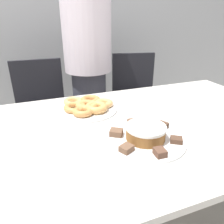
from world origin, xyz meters
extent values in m
cube|color=#A8AAAD|center=(0.00, 1.60, 1.30)|extent=(8.00, 0.05, 2.60)
cube|color=silver|center=(0.00, 0.00, 0.71)|extent=(1.96, 0.99, 0.03)
cylinder|color=silver|center=(0.92, 0.44, 0.35)|extent=(0.06, 0.06, 0.70)
cylinder|color=#383842|center=(0.12, 0.91, 0.39)|extent=(0.29, 0.29, 0.78)
cylinder|color=silver|center=(0.12, 0.91, 1.09)|extent=(0.38, 0.38, 0.62)
cylinder|color=black|center=(-0.30, 0.80, 0.01)|extent=(0.44, 0.44, 0.01)
cylinder|color=#262626|center=(-0.30, 0.80, 0.22)|extent=(0.06, 0.06, 0.41)
cube|color=black|center=(-0.30, 0.80, 0.44)|extent=(0.45, 0.45, 0.04)
cube|color=black|center=(-0.29, 1.00, 0.67)|extent=(0.40, 0.04, 0.42)
cylinder|color=black|center=(0.53, 0.80, 0.01)|extent=(0.44, 0.44, 0.01)
cylinder|color=#262626|center=(0.53, 0.80, 0.22)|extent=(0.06, 0.06, 0.41)
cube|color=black|center=(0.53, 0.80, 0.44)|extent=(0.52, 0.52, 0.04)
cube|color=black|center=(0.57, 1.00, 0.67)|extent=(0.39, 0.11, 0.42)
cylinder|color=white|center=(0.08, -0.15, 0.73)|extent=(0.34, 0.34, 0.01)
cylinder|color=white|center=(-0.07, 0.25, 0.73)|extent=(0.34, 0.34, 0.01)
cylinder|color=brown|center=(0.08, -0.15, 0.76)|extent=(0.16, 0.16, 0.05)
cylinder|color=white|center=(0.08, -0.15, 0.79)|extent=(0.17, 0.17, 0.01)
cube|color=brown|center=(-0.04, -0.20, 0.75)|extent=(0.06, 0.06, 0.02)
cube|color=brown|center=(0.07, -0.27, 0.75)|extent=(0.04, 0.05, 0.03)
cube|color=#513828|center=(0.18, -0.22, 0.75)|extent=(0.06, 0.06, 0.02)
cube|color=#513828|center=(0.19, -0.09, 0.75)|extent=(0.07, 0.07, 0.02)
cube|color=brown|center=(0.08, -0.02, 0.75)|extent=(0.05, 0.06, 0.02)
cube|color=brown|center=(-0.03, -0.08, 0.75)|extent=(0.07, 0.07, 0.03)
torus|color=tan|center=(-0.07, 0.25, 0.75)|extent=(0.12, 0.12, 0.03)
torus|color=#E5AD66|center=(-0.13, 0.34, 0.75)|extent=(0.11, 0.11, 0.03)
torus|color=#D18E4C|center=(-0.14, 0.25, 0.75)|extent=(0.12, 0.12, 0.03)
torus|color=#D18E4C|center=(-0.11, 0.18, 0.75)|extent=(0.11, 0.11, 0.03)
torus|color=tan|center=(-0.03, 0.20, 0.76)|extent=(0.12, 0.12, 0.04)
torus|color=#E5AD66|center=(0.03, 0.25, 0.75)|extent=(0.10, 0.10, 0.03)
torus|color=#C68447|center=(-0.03, 0.32, 0.75)|extent=(0.12, 0.12, 0.04)
camera|label=1|loc=(-0.33, -0.83, 1.22)|focal=35.00mm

